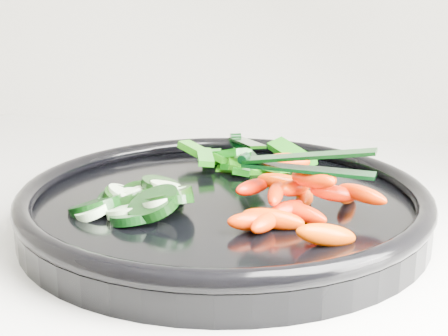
# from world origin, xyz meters

# --- Properties ---
(veggie_tray) EXTENTS (0.49, 0.49, 0.04)m
(veggie_tray) POSITION_xyz_m (-0.36, 1.62, 0.95)
(veggie_tray) COLOR black
(veggie_tray) RESTS_ON counter
(cucumber_pile) EXTENTS (0.12, 0.11, 0.04)m
(cucumber_pile) POSITION_xyz_m (-0.43, 1.58, 0.96)
(cucumber_pile) COLOR black
(cucumber_pile) RESTS_ON veggie_tray
(carrot_pile) EXTENTS (0.13, 0.14, 0.06)m
(carrot_pile) POSITION_xyz_m (-0.29, 1.59, 0.97)
(carrot_pile) COLOR red
(carrot_pile) RESTS_ON veggie_tray
(pepper_pile) EXTENTS (0.15, 0.10, 0.04)m
(pepper_pile) POSITION_xyz_m (-0.37, 1.73, 0.96)
(pepper_pile) COLOR #0B690A
(pepper_pile) RESTS_ON veggie_tray
(tong_carrot) EXTENTS (0.11, 0.02, 0.02)m
(tong_carrot) POSITION_xyz_m (-0.28, 1.59, 1.00)
(tong_carrot) COLOR black
(tong_carrot) RESTS_ON carrot_pile
(tong_pepper) EXTENTS (0.06, 0.11, 0.02)m
(tong_pepper) POSITION_xyz_m (-0.37, 1.72, 0.98)
(tong_pepper) COLOR black
(tong_pepper) RESTS_ON pepper_pile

